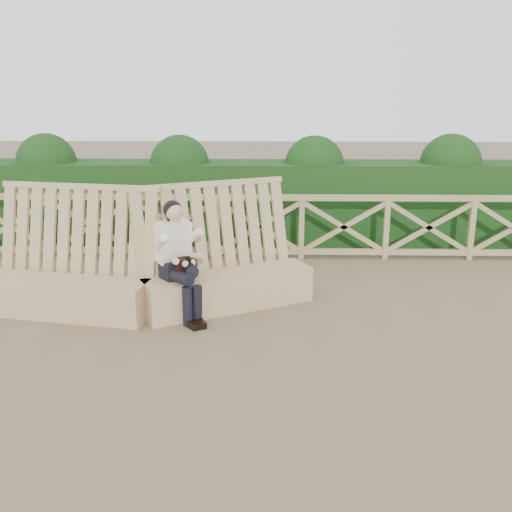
{
  "coord_description": "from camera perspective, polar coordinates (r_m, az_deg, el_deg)",
  "views": [
    {
      "loc": [
        0.18,
        -5.93,
        2.68
      ],
      "look_at": [
        0.02,
        0.4,
        0.9
      ],
      "focal_mm": 40.0,
      "sensor_mm": 36.0,
      "label": 1
    }
  ],
  "objects": [
    {
      "name": "bench",
      "position": [
        7.48,
        -10.87,
        -2.3
      ],
      "size": [
        4.32,
        1.71,
        1.61
      ],
      "rotation": [
        0.0,
        0.0,
        0.08
      ],
      "color": "#9C8159",
      "rests_on": "ground"
    },
    {
      "name": "woman",
      "position": [
        7.09,
        -7.77,
        0.05
      ],
      "size": [
        0.73,
        0.88,
        1.46
      ],
      "rotation": [
        0.0,
        0.0,
        0.66
      ],
      "color": "black",
      "rests_on": "ground"
    },
    {
      "name": "ground",
      "position": [
        6.51,
        -0.3,
        -8.61
      ],
      "size": [
        60.0,
        60.0,
        0.0
      ],
      "primitive_type": "plane",
      "color": "brown",
      "rests_on": "ground"
    },
    {
      "name": "hedge",
      "position": [
        10.81,
        0.43,
        5.4
      ],
      "size": [
        12.0,
        1.2,
        1.5
      ],
      "primitive_type": "cube",
      "color": "black",
      "rests_on": "ground"
    },
    {
      "name": "guardrail",
      "position": [
        9.67,
        0.3,
        2.98
      ],
      "size": [
        10.1,
        0.09,
        1.1
      ],
      "color": "#8B7851",
      "rests_on": "ground"
    }
  ]
}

